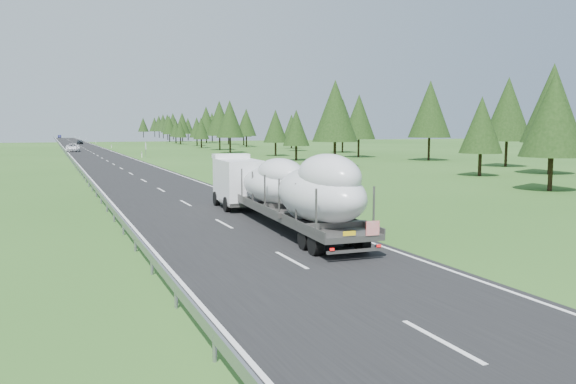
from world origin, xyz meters
name	(u,v)px	position (x,y,z in m)	size (l,w,h in m)	color
ground	(291,261)	(0.00, 0.00, 0.00)	(400.00, 400.00, 0.00)	#29531B
road_surface	(94,153)	(0.00, 100.00, 0.01)	(10.00, 400.00, 0.02)	black
guardrail	(65,151)	(-5.30, 99.94, 0.60)	(0.10, 400.00, 0.76)	slate
marker_posts	(102,144)	(6.50, 155.00, 0.54)	(0.13, 350.08, 1.00)	silver
highway_sign	(146,147)	(7.20, 80.00, 1.81)	(0.08, 0.90, 2.60)	slate
tree_line_right	(242,121)	(40.56, 126.70, 7.00)	(27.87, 339.31, 12.57)	black
boat_truck	(284,187)	(2.60, 6.92, 2.10)	(3.42, 18.30, 4.02)	white
distant_van	(73,148)	(-3.46, 111.42, 0.85)	(2.82, 6.11, 1.70)	white
distant_car_dark	(80,142)	(1.10, 171.73, 0.70)	(1.64, 4.09, 1.39)	black
distant_car_blue	(60,136)	(-2.50, 296.73, 0.79)	(1.67, 4.78, 1.58)	#171A42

